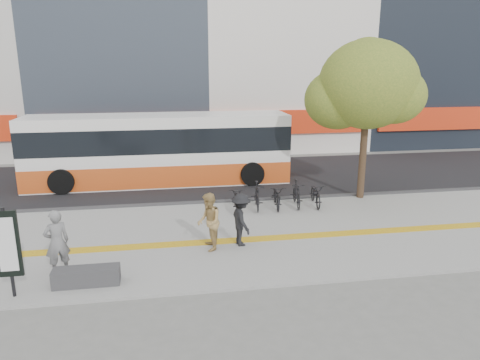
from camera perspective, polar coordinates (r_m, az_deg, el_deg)
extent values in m
plane|color=slate|center=(12.91, -6.42, -10.09)|extent=(120.00, 120.00, 0.00)
cube|color=gray|center=(14.27, -6.77, -7.43)|extent=(40.00, 7.00, 0.08)
cube|color=gold|center=(13.79, -6.67, -8.04)|extent=(40.00, 0.45, 0.01)
cube|color=black|center=(21.40, -7.79, 0.08)|extent=(40.00, 8.00, 0.06)
cube|color=#353537|center=(17.55, -7.35, -3.06)|extent=(40.00, 0.25, 0.14)
cube|color=red|center=(26.11, -3.89, 7.24)|extent=(19.00, 0.50, 1.40)
cube|color=#353537|center=(11.87, -19.01, -11.55)|extent=(1.60, 0.45, 0.45)
cylinder|color=black|center=(11.65, -27.46, -8.26)|extent=(0.08, 0.08, 2.20)
cube|color=black|center=(11.57, -27.59, -7.25)|extent=(0.55, 0.08, 1.60)
cube|color=white|center=(11.53, -27.66, -7.34)|extent=(0.40, 0.02, 1.30)
cylinder|color=#382919|center=(18.51, 15.39, 2.62)|extent=(0.28, 0.28, 3.20)
ellipsoid|color=#4D6B23|center=(18.15, 16.03, 11.66)|extent=(3.80, 3.80, 3.42)
ellipsoid|color=#4D6B23|center=(18.25, 12.34, 10.01)|extent=(2.60, 2.60, 2.34)
ellipsoid|color=#4D6B23|center=(18.22, 19.08, 10.18)|extent=(2.40, 2.40, 2.16)
ellipsoid|color=#4D6B23|center=(18.99, 16.00, 14.20)|extent=(2.20, 2.20, 1.98)
cube|color=white|center=(20.57, -10.29, 3.89)|extent=(11.62, 2.42, 3.10)
cube|color=#CE4F1B|center=(20.78, -10.16, 1.14)|extent=(11.64, 2.44, 0.97)
cube|color=black|center=(20.48, -10.35, 5.35)|extent=(11.64, 2.44, 1.07)
cylinder|color=black|center=(20.09, -21.85, -0.18)|extent=(1.07, 0.34, 1.07)
cylinder|color=black|center=(22.40, -20.59, 1.40)|extent=(1.07, 0.34, 1.07)
cylinder|color=black|center=(19.95, 1.57, 0.80)|extent=(1.07, 0.34, 1.07)
cylinder|color=black|center=(22.27, 0.38, 2.28)|extent=(1.07, 0.34, 1.07)
imported|color=black|center=(16.64, -0.42, -2.29)|extent=(0.82, 1.76, 0.89)
imported|color=black|center=(16.76, 2.19, -2.00)|extent=(0.69, 1.69, 0.99)
imported|color=black|center=(16.94, 4.74, -2.03)|extent=(0.82, 1.76, 0.89)
imported|color=black|center=(17.13, 7.25, -1.74)|extent=(0.69, 1.69, 0.99)
imported|color=black|center=(17.37, 9.68, -1.77)|extent=(0.82, 1.76, 0.89)
imported|color=black|center=(12.47, -22.35, -7.37)|extent=(0.75, 0.65, 1.73)
imported|color=tan|center=(13.03, -4.00, -5.36)|extent=(0.66, 0.84, 1.70)
imported|color=black|center=(13.33, 0.16, -5.09)|extent=(0.77, 1.12, 1.59)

